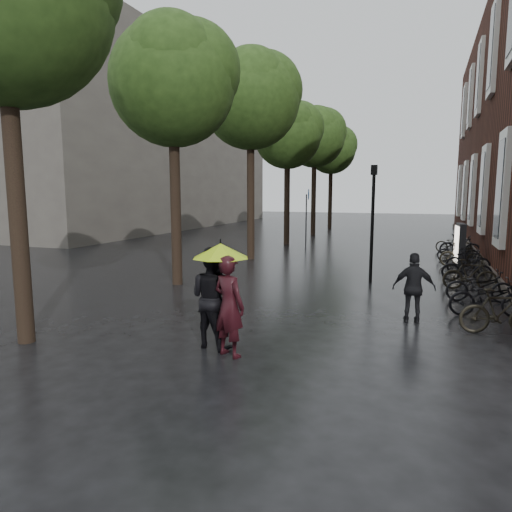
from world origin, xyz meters
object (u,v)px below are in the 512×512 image
at_px(pedestrian_walking, 414,288).
at_px(ad_lightbox, 460,246).
at_px(person_burgundy, 229,306).
at_px(person_black, 213,297).
at_px(lamp_post, 373,212).
at_px(parked_bicycles, 467,264).

xyz_separation_m(pedestrian_walking, ad_lightbox, (1.45, 8.51, 0.08)).
distance_m(person_burgundy, ad_lightbox, 12.70).
distance_m(person_burgundy, person_black, 0.60).
distance_m(ad_lightbox, lamp_post, 5.24).
distance_m(person_black, lamp_post, 7.80).
distance_m(pedestrian_walking, lamp_post, 4.83).
bearing_deg(ad_lightbox, pedestrian_walking, -103.60).
bearing_deg(lamp_post, ad_lightbox, 55.23).
height_order(ad_lightbox, lamp_post, lamp_post).
bearing_deg(person_black, lamp_post, -92.29).
relative_size(pedestrian_walking, ad_lightbox, 0.92).
xyz_separation_m(person_burgundy, lamp_post, (1.60, 7.74, 1.37)).
relative_size(person_black, parked_bicycles, 0.13).
relative_size(person_black, ad_lightbox, 1.11).
xyz_separation_m(parked_bicycles, lamp_post, (-3.01, -2.02, 1.82)).
bearing_deg(parked_bicycles, lamp_post, -146.06).
relative_size(pedestrian_walking, parked_bicycles, 0.11).
height_order(pedestrian_walking, parked_bicycles, pedestrian_walking).
bearing_deg(ad_lightbox, person_black, -117.20).
distance_m(person_burgundy, pedestrian_walking, 4.54).
xyz_separation_m(person_black, pedestrian_walking, (3.52, 3.03, -0.16)).
bearing_deg(lamp_post, pedestrian_walking, -71.97).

